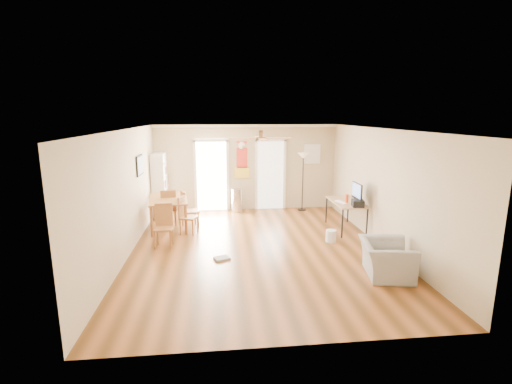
{
  "coord_description": "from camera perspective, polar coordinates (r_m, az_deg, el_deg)",
  "views": [
    {
      "loc": [
        -0.87,
        -7.62,
        2.9
      ],
      "look_at": [
        0.0,
        0.6,
        1.15
      ],
      "focal_mm": 25.82,
      "sensor_mm": 36.0,
      "label": 1
    }
  ],
  "objects": [
    {
      "name": "armchair",
      "position": [
        7.21,
        19.5,
        -9.75
      ],
      "size": [
        1.03,
        1.13,
        0.64
      ],
      "primitive_type": "imported",
      "rotation": [
        0.0,
        0.0,
        1.38
      ],
      "color": "gray",
      "rests_on": "floor"
    },
    {
      "name": "orange_bottle",
      "position": [
        9.37,
        13.89,
        -1.03
      ],
      "size": [
        0.09,
        0.09,
        0.23
      ],
      "primitive_type": "cylinder",
      "rotation": [
        0.0,
        0.0,
        0.21
      ],
      "color": "#ED4415",
      "rests_on": "computer_desk"
    },
    {
      "name": "floor_cloth",
      "position": [
        7.65,
        -5.32,
        -10.2
      ],
      "size": [
        0.36,
        0.32,
        0.04
      ],
      "primitive_type": "cube",
      "rotation": [
        0.0,
        0.0,
        0.37
      ],
      "color": "gray",
      "rests_on": "floor"
    },
    {
      "name": "wall_front",
      "position": [
        4.5,
        5.57,
        -8.91
      ],
      "size": [
        5.5,
        0.04,
        2.6
      ],
      "primitive_type": null,
      "color": "beige",
      "rests_on": "floor"
    },
    {
      "name": "dining_chair_near",
      "position": [
        8.42,
        -14.17,
        -5.17
      ],
      "size": [
        0.39,
        0.39,
        0.95
      ],
      "primitive_type": null,
      "rotation": [
        0.0,
        0.0,
        -0.01
      ],
      "color": "#A47435",
      "rests_on": "floor"
    },
    {
      "name": "dining_chair_right_b",
      "position": [
        9.2,
        -10.4,
        -3.61
      ],
      "size": [
        0.48,
        0.48,
        0.93
      ],
      "primitive_type": null,
      "rotation": [
        0.0,
        0.0,
        1.25
      ],
      "color": "#A87636",
      "rests_on": "floor"
    },
    {
      "name": "wall_left",
      "position": [
        8.01,
        -19.49,
        -0.26
      ],
      "size": [
        0.04,
        7.0,
        2.6
      ],
      "primitive_type": null,
      "color": "beige",
      "rests_on": "floor"
    },
    {
      "name": "imac",
      "position": [
        9.21,
        15.36,
        -0.32
      ],
      "size": [
        0.17,
        0.59,
        0.55
      ],
      "primitive_type": null,
      "rotation": [
        0.0,
        0.0,
        0.16
      ],
      "color": "black",
      "rests_on": "computer_desk"
    },
    {
      "name": "bathroom_doorway",
      "position": [
        11.37,
        2.23,
        2.58
      ],
      "size": [
        0.8,
        0.1,
        2.1
      ],
      "primitive_type": null,
      "color": "white",
      "rests_on": "wall_back"
    },
    {
      "name": "wastebasket_a",
      "position": [
        8.76,
        11.53,
        -6.68
      ],
      "size": [
        0.28,
        0.28,
        0.28
      ],
      "primitive_type": "cylinder",
      "rotation": [
        0.0,
        0.0,
        -0.21
      ],
      "color": "silver",
      "rests_on": "floor"
    },
    {
      "name": "keyboard",
      "position": [
        9.46,
        13.07,
        -1.53
      ],
      "size": [
        0.23,
        0.42,
        0.01
      ],
      "primitive_type": "cube",
      "rotation": [
        0.0,
        0.0,
        0.28
      ],
      "color": "white",
      "rests_on": "computer_desk"
    },
    {
      "name": "wall_decal",
      "position": [
        11.21,
        -2.2,
        5.03
      ],
      "size": [
        0.46,
        0.03,
        1.1
      ],
      "primitive_type": "cube",
      "color": "red",
      "rests_on": "wall_back"
    },
    {
      "name": "crown_molding",
      "position": [
        7.68,
        0.48,
        9.42
      ],
      "size": [
        5.5,
        7.0,
        0.08
      ],
      "primitive_type": null,
      "color": "white",
      "rests_on": "wall_back"
    },
    {
      "name": "wall_right",
      "position": [
        8.59,
        19.02,
        0.56
      ],
      "size": [
        0.04,
        7.0,
        2.6
      ],
      "primitive_type": null,
      "color": "beige",
      "rests_on": "floor"
    },
    {
      "name": "floor",
      "position": [
        8.2,
        0.45,
        -8.76
      ],
      "size": [
        7.0,
        7.0,
        0.0
      ],
      "primitive_type": "plane",
      "color": "brown",
      "rests_on": "ground"
    },
    {
      "name": "printer",
      "position": [
        9.12,
        15.49,
        -1.69
      ],
      "size": [
        0.32,
        0.35,
        0.16
      ],
      "primitive_type": "cube",
      "rotation": [
        0.0,
        0.0,
        -0.18
      ],
      "color": "black",
      "rests_on": "computer_desk"
    },
    {
      "name": "bookshelf",
      "position": [
        11.07,
        -14.67,
        1.16
      ],
      "size": [
        0.42,
        0.84,
        1.81
      ],
      "primitive_type": null,
      "rotation": [
        0.0,
        0.0,
        -0.07
      ],
      "color": "silver",
      "rests_on": "floor"
    },
    {
      "name": "computer_desk",
      "position": [
        9.68,
        13.68,
        -3.55
      ],
      "size": [
        0.69,
        1.38,
        0.74
      ],
      "primitive_type": null,
      "color": "tan",
      "rests_on": "floor"
    },
    {
      "name": "ac_grille",
      "position": [
        11.53,
        8.71,
        5.84
      ],
      "size": [
        0.5,
        0.04,
        0.6
      ],
      "primitive_type": "cube",
      "color": "white",
      "rests_on": "wall_back"
    },
    {
      "name": "torchiere_lamp",
      "position": [
        11.28,
        7.24,
        1.55
      ],
      "size": [
        0.41,
        0.41,
        1.76
      ],
      "primitive_type": null,
      "rotation": [
        0.0,
        0.0,
        0.26
      ],
      "color": "black",
      "rests_on": "floor"
    },
    {
      "name": "kitchen_doorway",
      "position": [
        11.26,
        -6.88,
        2.41
      ],
      "size": [
        0.9,
        0.1,
        2.1
      ],
      "primitive_type": null,
      "color": "white",
      "rests_on": "wall_back"
    },
    {
      "name": "ceiling_fan",
      "position": [
        7.39,
        0.74,
        8.31
      ],
      "size": [
        1.24,
        1.24,
        0.2
      ],
      "primitive_type": null,
      "color": "#593819",
      "rests_on": "ceiling"
    },
    {
      "name": "wall_back",
      "position": [
        11.27,
        -1.56,
        3.79
      ],
      "size": [
        5.5,
        0.04,
        2.6
      ],
      "primitive_type": null,
      "color": "beige",
      "rests_on": "floor"
    },
    {
      "name": "dining_chair_right_a",
      "position": [
        9.71,
        -10.17,
        -2.65
      ],
      "size": [
        0.49,
        0.49,
        0.96
      ],
      "primitive_type": null,
      "rotation": [
        0.0,
        0.0,
        1.86
      ],
      "color": "#A46C35",
      "rests_on": "floor"
    },
    {
      "name": "trash_can",
      "position": [
        11.13,
        -2.98,
        -1.29
      ],
      "size": [
        0.39,
        0.39,
        0.71
      ],
      "primitive_type": "cylinder",
      "rotation": [
        0.0,
        0.0,
        -0.21
      ],
      "color": "silver",
      "rests_on": "floor"
    },
    {
      "name": "framed_poster",
      "position": [
        9.28,
        -17.56,
        3.97
      ],
      "size": [
        0.04,
        0.66,
        0.48
      ],
      "primitive_type": "cube",
      "color": "black",
      "rests_on": "wall_left"
    },
    {
      "name": "dining_table",
      "position": [
        9.87,
        -13.31,
        -3.12
      ],
      "size": [
        1.1,
        1.65,
        0.78
      ],
      "primitive_type": null,
      "rotation": [
        0.0,
        0.0,
        0.11
      ],
      "color": "olive",
      "rests_on": "floor"
    },
    {
      "name": "dining_chair_far",
      "position": [
        10.08,
        -13.4,
        -2.27
      ],
      "size": [
        0.46,
        0.46,
        0.96
      ],
      "primitive_type": null,
      "rotation": [
        0.0,
        0.0,
        3.31
      ],
      "color": "olive",
      "rests_on": "floor"
    },
    {
      "name": "ceiling",
      "position": [
        7.67,
        0.48,
        9.72
      ],
      "size": [
        5.5,
        7.0,
        0.0
      ],
      "primitive_type": null,
      "color": "silver",
      "rests_on": "floor"
    }
  ]
}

